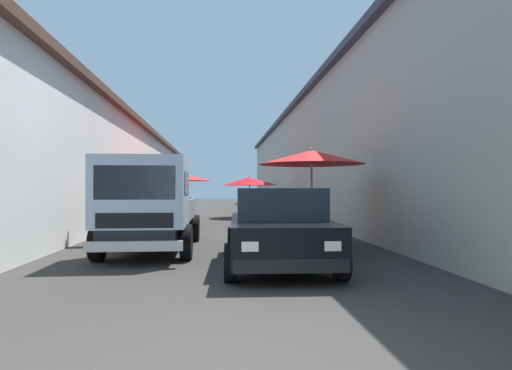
% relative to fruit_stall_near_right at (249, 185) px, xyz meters
% --- Properties ---
extents(ground, '(90.00, 90.00, 0.00)m').
position_rel_fruit_stall_near_right_xyz_m(ground, '(-3.81, 1.36, -1.63)').
color(ground, '#33302D').
extents(building_left_whitewash, '(49.80, 7.50, 4.62)m').
position_rel_fruit_stall_near_right_xyz_m(building_left_whitewash, '(-1.56, 8.70, 0.69)').
color(building_left_whitewash, silver).
rests_on(building_left_whitewash, ground).
extents(building_right_concrete, '(49.80, 7.50, 5.95)m').
position_rel_fruit_stall_near_right_xyz_m(building_right_concrete, '(-1.56, -5.98, 1.36)').
color(building_right_concrete, '#A39E93').
rests_on(building_right_concrete, ground).
extents(fruit_stall_near_right, '(2.81, 2.81, 2.09)m').
position_rel_fruit_stall_near_right_xyz_m(fruit_stall_near_right, '(0.00, 0.00, 0.00)').
color(fruit_stall_near_right, '#9E9EA3').
rests_on(fruit_stall_near_right, ground).
extents(fruit_stall_near_left, '(2.54, 2.54, 2.15)m').
position_rel_fruit_stall_near_right_xyz_m(fruit_stall_near_left, '(-5.00, 3.10, 0.01)').
color(fruit_stall_near_left, '#9E9EA3').
rests_on(fruit_stall_near_left, ground).
extents(fruit_stall_far_left, '(2.79, 2.79, 2.41)m').
position_rel_fruit_stall_near_right_xyz_m(fruit_stall_far_left, '(-1.37, 3.76, 0.28)').
color(fruit_stall_far_left, '#9E9EA3').
rests_on(fruit_stall_far_left, ground).
extents(fruit_stall_mid_lane, '(2.62, 2.62, 2.47)m').
position_rel_fruit_stall_near_right_xyz_m(fruit_stall_mid_lane, '(-10.44, -0.79, 0.34)').
color(fruit_stall_mid_lane, '#9E9EA3').
rests_on(fruit_stall_mid_lane, ground).
extents(hatchback_car, '(3.97, 2.05, 1.45)m').
position_rel_fruit_stall_near_right_xyz_m(hatchback_car, '(-12.84, 0.39, -0.89)').
color(hatchback_car, black).
rests_on(hatchback_car, ground).
extents(delivery_truck, '(4.92, 1.97, 2.08)m').
position_rel_fruit_stall_near_right_xyz_m(delivery_truck, '(-11.40, 3.03, -0.59)').
color(delivery_truck, black).
rests_on(delivery_truck, ground).
extents(vendor_by_crates, '(0.26, 0.63, 1.59)m').
position_rel_fruit_stall_near_right_xyz_m(vendor_by_crates, '(-9.71, 4.52, -0.71)').
color(vendor_by_crates, '#665B4C').
rests_on(vendor_by_crates, ground).
extents(parked_scooter, '(1.68, 0.49, 1.14)m').
position_rel_fruit_stall_near_right_xyz_m(parked_scooter, '(-2.96, 4.56, -1.18)').
color(parked_scooter, black).
rests_on(parked_scooter, ground).
extents(plastic_stool, '(0.30, 0.30, 0.43)m').
position_rel_fruit_stall_near_right_xyz_m(plastic_stool, '(-11.70, -0.36, -1.30)').
color(plastic_stool, '#194CB2').
rests_on(plastic_stool, ground).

